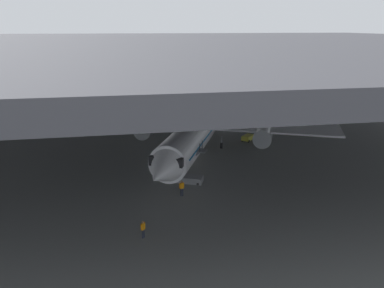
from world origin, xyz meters
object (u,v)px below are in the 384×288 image
object	(u,v)px
boarding_stairs	(186,175)
crew_worker_by_stairs	(182,187)
airplane_main	(201,127)
baggage_tug	(248,138)
crew_worker_near_nose	(143,228)

from	to	relation	value
boarding_stairs	crew_worker_by_stairs	bearing A→B (deg)	-105.65
boarding_stairs	crew_worker_by_stairs	world-z (taller)	boarding_stairs
airplane_main	boarding_stairs	xyz separation A→B (m)	(-3.85, -10.25, -2.85)
airplane_main	baggage_tug	bearing A→B (deg)	26.05
boarding_stairs	crew_worker_by_stairs	size ratio (longest dim) A/B	2.82
airplane_main	boarding_stairs	size ratio (longest dim) A/B	7.79
crew_worker_by_stairs	baggage_tug	distance (m)	22.40
airplane_main	crew_worker_near_nose	xyz separation A→B (m)	(-9.38, -21.62, -2.72)
airplane_main	boarding_stairs	bearing A→B (deg)	-110.58
airplane_main	crew_worker_by_stairs	world-z (taller)	airplane_main
crew_worker_near_nose	crew_worker_by_stairs	world-z (taller)	crew_worker_by_stairs
boarding_stairs	crew_worker_near_nose	xyz separation A→B (m)	(-5.53, -11.37, 0.13)
crew_worker_by_stairs	airplane_main	bearing A→B (deg)	70.71
airplane_main	crew_worker_near_nose	size ratio (longest dim) A/B	24.11
crew_worker_near_nose	baggage_tug	world-z (taller)	crew_worker_near_nose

